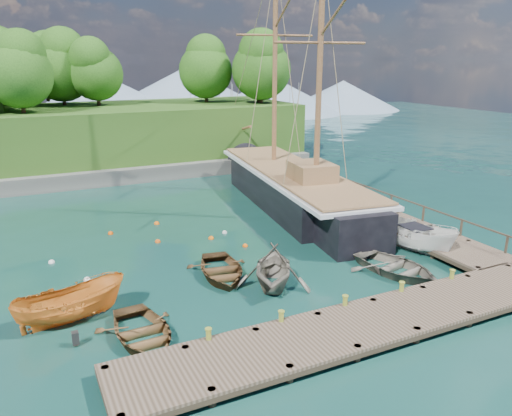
# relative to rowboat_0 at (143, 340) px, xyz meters

# --- Properties ---
(ground) EXTENTS (160.00, 160.00, 0.00)m
(ground) POSITION_rel_rowboat_0_xyz_m (5.97, 3.14, 0.00)
(ground) COLOR #0F3229
(ground) RESTS_ON ground
(dock_near) EXTENTS (20.00, 3.20, 1.10)m
(dock_near) POSITION_rel_rowboat_0_xyz_m (7.97, -3.36, 0.43)
(dock_near) COLOR #483829
(dock_near) RESTS_ON ground
(dock_east) EXTENTS (3.20, 24.00, 1.10)m
(dock_east) POSITION_rel_rowboat_0_xyz_m (17.47, 10.14, 0.43)
(dock_east) COLOR #483829
(dock_east) RESTS_ON ground
(bollard_0) EXTENTS (0.26, 0.26, 0.45)m
(bollard_0) POSITION_rel_rowboat_0_xyz_m (1.97, -1.96, 0.00)
(bollard_0) COLOR olive
(bollard_0) RESTS_ON ground
(bollard_1) EXTENTS (0.26, 0.26, 0.45)m
(bollard_1) POSITION_rel_rowboat_0_xyz_m (4.97, -1.96, 0.00)
(bollard_1) COLOR olive
(bollard_1) RESTS_ON ground
(bollard_2) EXTENTS (0.26, 0.26, 0.45)m
(bollard_2) POSITION_rel_rowboat_0_xyz_m (7.97, -1.96, 0.00)
(bollard_2) COLOR olive
(bollard_2) RESTS_ON ground
(bollard_3) EXTENTS (0.26, 0.26, 0.45)m
(bollard_3) POSITION_rel_rowboat_0_xyz_m (10.97, -1.96, 0.00)
(bollard_3) COLOR olive
(bollard_3) RESTS_ON ground
(bollard_4) EXTENTS (0.26, 0.26, 0.45)m
(bollard_4) POSITION_rel_rowboat_0_xyz_m (13.97, -1.96, 0.00)
(bollard_4) COLOR olive
(bollard_4) RESTS_ON ground
(rowboat_0) EXTENTS (3.31, 4.48, 0.90)m
(rowboat_0) POSITION_rel_rowboat_0_xyz_m (0.00, 0.00, 0.00)
(rowboat_0) COLOR brown
(rowboat_0) RESTS_ON ground
(rowboat_1) EXTENTS (5.27, 5.48, 2.22)m
(rowboat_1) POSITION_rel_rowboat_0_xyz_m (6.71, 2.03, 0.00)
(rowboat_1) COLOR slate
(rowboat_1) RESTS_ON ground
(rowboat_2) EXTENTS (3.88, 4.88, 0.90)m
(rowboat_2) POSITION_rel_rowboat_0_xyz_m (4.92, 4.15, 0.00)
(rowboat_2) COLOR #4F351C
(rowboat_2) RESTS_ON ground
(rowboat_3) EXTENTS (4.22, 5.23, 0.96)m
(rowboat_3) POSITION_rel_rowboat_0_xyz_m (12.97, 0.63, 0.00)
(rowboat_3) COLOR #686255
(rowboat_3) RESTS_ON ground
(motorboat_orange) EXTENTS (4.76, 2.38, 1.76)m
(motorboat_orange) POSITION_rel_rowboat_0_xyz_m (-2.26, 2.69, 0.00)
(motorboat_orange) COLOR orange
(motorboat_orange) RESTS_ON ground
(cabin_boat_white) EXTENTS (3.03, 5.50, 2.01)m
(cabin_boat_white) POSITION_rel_rowboat_0_xyz_m (15.97, 2.65, 0.00)
(cabin_boat_white) COLOR white
(cabin_boat_white) RESTS_ON ground
(schooner) EXTENTS (7.86, 27.93, 20.59)m
(schooner) POSITION_rel_rowboat_0_xyz_m (14.38, 13.57, 1.14)
(schooner) COLOR black
(schooner) RESTS_ON ground
(mooring_buoy_0) EXTENTS (0.35, 0.35, 0.35)m
(mooring_buoy_0) POSITION_rel_rowboat_0_xyz_m (-1.16, 6.55, 0.00)
(mooring_buoy_0) COLOR silver
(mooring_buoy_0) RESTS_ON ground
(mooring_buoy_1) EXTENTS (0.34, 0.34, 0.34)m
(mooring_buoy_1) POSITION_rel_rowboat_0_xyz_m (3.36, 10.27, 0.00)
(mooring_buoy_1) COLOR #D14F0D
(mooring_buoy_1) RESTS_ON ground
(mooring_buoy_2) EXTENTS (0.34, 0.34, 0.34)m
(mooring_buoy_2) POSITION_rel_rowboat_0_xyz_m (6.40, 9.43, 0.00)
(mooring_buoy_2) COLOR #DE620B
(mooring_buoy_2) RESTS_ON ground
(mooring_buoy_3) EXTENTS (0.30, 0.30, 0.30)m
(mooring_buoy_3) POSITION_rel_rowboat_0_xyz_m (7.53, 10.04, 0.00)
(mooring_buoy_3) COLOR silver
(mooring_buoy_3) RESTS_ON ground
(mooring_buoy_4) EXTENTS (0.33, 0.33, 0.33)m
(mooring_buoy_4) POSITION_rel_rowboat_0_xyz_m (1.12, 12.95, 0.00)
(mooring_buoy_4) COLOR #E74B02
(mooring_buoy_4) RESTS_ON ground
(mooring_buoy_5) EXTENTS (0.35, 0.35, 0.35)m
(mooring_buoy_5) POSITION_rel_rowboat_0_xyz_m (4.20, 13.61, 0.00)
(mooring_buoy_5) COLOR #EF5F0A
(mooring_buoy_5) RESTS_ON ground
(mooring_buoy_6) EXTENTS (0.33, 0.33, 0.33)m
(mooring_buoy_6) POSITION_rel_rowboat_0_xyz_m (-2.54, 9.67, 0.00)
(mooring_buoy_6) COLOR white
(mooring_buoy_6) RESTS_ON ground
(mooring_buoy_7) EXTENTS (0.31, 0.31, 0.31)m
(mooring_buoy_7) POSITION_rel_rowboat_0_xyz_m (7.72, 7.38, 0.00)
(mooring_buoy_7) COLOR #EF5506
(mooring_buoy_7) RESTS_ON ground
(distant_ridge) EXTENTS (117.00, 40.00, 10.00)m
(distant_ridge) POSITION_rel_rowboat_0_xyz_m (10.28, 73.14, 4.35)
(distant_ridge) COLOR #728CA5
(distant_ridge) RESTS_ON ground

